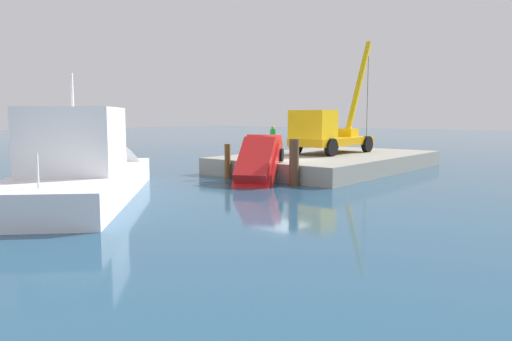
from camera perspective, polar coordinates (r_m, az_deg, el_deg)
The scene contains 8 objects.
ground at distance 24.74m, azimuth 2.84°, elevation -0.80°, with size 200.00×200.00×0.00m, color navy.
dock at distance 28.83m, azimuth 8.75°, elevation 1.04°, with size 13.47×8.22×0.89m, color gray.
crane_truck at distance 28.97m, azimuth 8.39°, elevation 4.62°, with size 8.31×2.82×7.24m.
dock_worker at distance 28.39m, azimuth 2.00°, elevation 3.65°, with size 0.34×0.34×1.67m.
salvaged_car at distance 22.06m, azimuth 0.01°, elevation 0.11°, with size 4.50×3.42×3.40m.
moored_yacht at distance 21.22m, azimuth -18.76°, elevation -0.83°, with size 11.93×11.96×6.33m.
piling_near at distance 24.27m, azimuth -3.37°, elevation 1.11°, with size 0.30×0.30×1.73m, color brown.
piling_mid at distance 21.71m, azimuth 4.51°, elevation 0.97°, with size 0.44×0.44×2.10m, color brown.
Camera 1 is at (19.73, 14.59, 3.09)m, focal length 33.90 mm.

